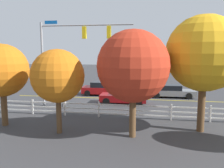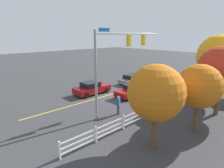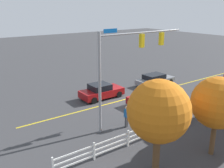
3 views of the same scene
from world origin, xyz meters
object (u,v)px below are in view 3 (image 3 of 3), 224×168
(pedestrian, at_px, (126,116))
(tree_0, at_px, (217,103))
(car_1, at_px, (101,91))
(car_2, at_px, (149,97))
(tree_3, at_px, (159,111))
(car_0, at_px, (155,80))

(pedestrian, bearing_deg, tree_0, 172.45)
(car_1, distance_m, tree_0, 12.65)
(car_1, distance_m, car_2, 4.80)
(tree_3, bearing_deg, car_2, -131.95)
(car_2, distance_m, tree_3, 10.75)
(tree_3, bearing_deg, car_0, -134.95)
(car_1, bearing_deg, car_2, -53.72)
(tree_0, relative_size, tree_3, 0.93)
(car_1, distance_m, pedestrian, 6.71)
(car_0, height_order, tree_3, tree_3)
(tree_0, bearing_deg, car_1, -90.11)
(car_0, distance_m, tree_0, 14.69)
(pedestrian, height_order, tree_0, tree_0)
(car_0, relative_size, tree_0, 0.96)
(car_1, height_order, tree_0, tree_0)
(car_1, height_order, tree_3, tree_3)
(car_2, bearing_deg, car_1, -54.35)
(car_1, xyz_separation_m, tree_0, (0.02, 12.36, 2.68))
(car_0, distance_m, pedestrian, 11.40)
(car_2, bearing_deg, tree_3, 47.37)
(pedestrian, bearing_deg, car_0, -81.62)
(car_0, xyz_separation_m, tree_3, (11.52, 11.54, 2.94))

